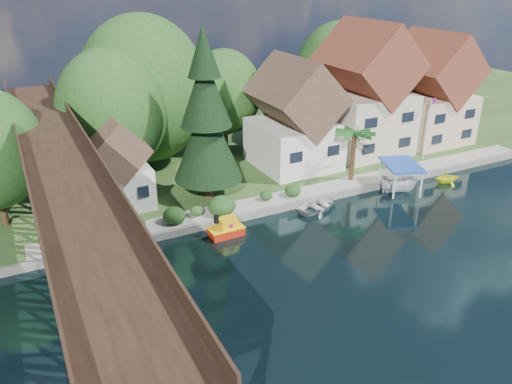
{
  "coord_description": "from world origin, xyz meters",
  "views": [
    {
      "loc": [
        -18.15,
        -25.17,
        19.22
      ],
      "look_at": [
        -2.33,
        6.0,
        3.34
      ],
      "focal_mm": 35.0,
      "sensor_mm": 36.0,
      "label": 1
    }
  ],
  "objects_px": {
    "tugboat": "(226,229)",
    "boat_yellow": "(447,176)",
    "shed": "(117,169)",
    "house_left": "(294,121)",
    "house_center": "(364,97)",
    "trestle_bridge": "(68,209)",
    "house_right": "(430,95)",
    "conifer": "(206,120)",
    "palm_tree": "(355,135)",
    "flagpole": "(429,122)",
    "boat_canopy": "(400,180)",
    "boat_white_a": "(318,204)"
  },
  "relations": [
    {
      "from": "flagpole",
      "to": "boat_canopy",
      "type": "relative_size",
      "value": 1.27
    },
    {
      "from": "house_left",
      "to": "tugboat",
      "type": "bearing_deg",
      "value": -140.49
    },
    {
      "from": "trestle_bridge",
      "to": "tugboat",
      "type": "bearing_deg",
      "value": 5.74
    },
    {
      "from": "house_left",
      "to": "boat_canopy",
      "type": "xyz_separation_m",
      "value": [
        5.85,
        -9.43,
        -3.93
      ]
    },
    {
      "from": "house_right",
      "to": "house_left",
      "type": "bearing_deg",
      "value": -180.0
    },
    {
      "from": "shed",
      "to": "trestle_bridge",
      "type": "bearing_deg",
      "value": -118.19
    },
    {
      "from": "shed",
      "to": "palm_tree",
      "type": "height_order",
      "value": "shed"
    },
    {
      "from": "palm_tree",
      "to": "house_right",
      "type": "bearing_deg",
      "value": 21.75
    },
    {
      "from": "trestle_bridge",
      "to": "house_center",
      "type": "bearing_deg",
      "value": 19.49
    },
    {
      "from": "conifer",
      "to": "tugboat",
      "type": "height_order",
      "value": "conifer"
    },
    {
      "from": "house_left",
      "to": "boat_yellow",
      "type": "height_order",
      "value": "house_left"
    },
    {
      "from": "house_center",
      "to": "tugboat",
      "type": "height_order",
      "value": "house_center"
    },
    {
      "from": "palm_tree",
      "to": "boat_canopy",
      "type": "bearing_deg",
      "value": -49.28
    },
    {
      "from": "trestle_bridge",
      "to": "boat_canopy",
      "type": "relative_size",
      "value": 8.57
    },
    {
      "from": "palm_tree",
      "to": "conifer",
      "type": "bearing_deg",
      "value": 168.88
    },
    {
      "from": "house_right",
      "to": "flagpole",
      "type": "distance_m",
      "value": 6.9
    },
    {
      "from": "house_center",
      "to": "trestle_bridge",
      "type": "bearing_deg",
      "value": -160.51
    },
    {
      "from": "trestle_bridge",
      "to": "conifer",
      "type": "height_order",
      "value": "conifer"
    },
    {
      "from": "trestle_bridge",
      "to": "boat_white_a",
      "type": "xyz_separation_m",
      "value": [
        20.23,
        1.8,
        -4.91
      ]
    },
    {
      "from": "house_left",
      "to": "boat_canopy",
      "type": "relative_size",
      "value": 2.14
    },
    {
      "from": "tugboat",
      "to": "conifer",
      "type": "bearing_deg",
      "value": 79.73
    },
    {
      "from": "tugboat",
      "to": "boat_yellow",
      "type": "height_order",
      "value": "tugboat"
    },
    {
      "from": "palm_tree",
      "to": "tugboat",
      "type": "height_order",
      "value": "palm_tree"
    },
    {
      "from": "house_center",
      "to": "boat_yellow",
      "type": "xyz_separation_m",
      "value": [
        2.51,
        -10.35,
        -5.75
      ]
    },
    {
      "from": "palm_tree",
      "to": "boat_canopy",
      "type": "distance_m",
      "value": 5.9
    },
    {
      "from": "house_left",
      "to": "shed",
      "type": "height_order",
      "value": "house_left"
    },
    {
      "from": "shed",
      "to": "tugboat",
      "type": "height_order",
      "value": "shed"
    },
    {
      "from": "house_right",
      "to": "boat_yellow",
      "type": "bearing_deg",
      "value": -123.37
    },
    {
      "from": "house_center",
      "to": "palm_tree",
      "type": "distance_m",
      "value": 9.02
    },
    {
      "from": "shed",
      "to": "tugboat",
      "type": "xyz_separation_m",
      "value": [
        6.24,
        -8.2,
        -3.23
      ]
    },
    {
      "from": "house_right",
      "to": "boat_canopy",
      "type": "xyz_separation_m",
      "value": [
        -12.15,
        -9.43,
        -4.57
      ]
    },
    {
      "from": "house_left",
      "to": "boat_yellow",
      "type": "distance_m",
      "value": 15.8
    },
    {
      "from": "house_right",
      "to": "boat_canopy",
      "type": "height_order",
      "value": "house_right"
    },
    {
      "from": "house_right",
      "to": "conifer",
      "type": "relative_size",
      "value": 0.85
    },
    {
      "from": "trestle_bridge",
      "to": "boat_yellow",
      "type": "height_order",
      "value": "trestle_bridge"
    },
    {
      "from": "conifer",
      "to": "boat_white_a",
      "type": "relative_size",
      "value": 3.47
    },
    {
      "from": "boat_yellow",
      "to": "conifer",
      "type": "bearing_deg",
      "value": 89.23
    },
    {
      "from": "shed",
      "to": "palm_tree",
      "type": "distance_m",
      "value": 21.43
    },
    {
      "from": "shed",
      "to": "flagpole",
      "type": "height_order",
      "value": "shed"
    },
    {
      "from": "flagpole",
      "to": "house_center",
      "type": "bearing_deg",
      "value": 128.51
    },
    {
      "from": "trestle_bridge",
      "to": "house_right",
      "type": "height_order",
      "value": "house_right"
    },
    {
      "from": "house_right",
      "to": "boat_yellow",
      "type": "xyz_separation_m",
      "value": [
        -6.49,
        -9.85,
        -5.11
      ]
    },
    {
      "from": "conifer",
      "to": "flagpole",
      "type": "bearing_deg",
      "value": -3.65
    },
    {
      "from": "house_left",
      "to": "boat_white_a",
      "type": "relative_size",
      "value": 2.62
    },
    {
      "from": "house_center",
      "to": "palm_tree",
      "type": "height_order",
      "value": "house_center"
    },
    {
      "from": "house_right",
      "to": "flagpole",
      "type": "xyz_separation_m",
      "value": [
        -4.72,
        -4.88,
        -1.26
      ]
    },
    {
      "from": "shed",
      "to": "boat_yellow",
      "type": "height_order",
      "value": "shed"
    },
    {
      "from": "house_center",
      "to": "tugboat",
      "type": "distance_m",
      "value": 23.85
    },
    {
      "from": "house_left",
      "to": "flagpole",
      "type": "distance_m",
      "value": 14.17
    },
    {
      "from": "shed",
      "to": "flagpole",
      "type": "distance_m",
      "value": 31.47
    }
  ]
}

